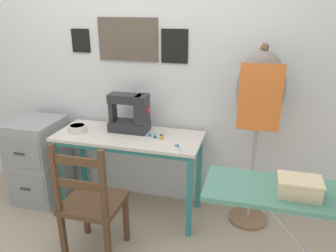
{
  "coord_description": "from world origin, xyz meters",
  "views": [
    {
      "loc": [
        0.97,
        -2.07,
        1.73
      ],
      "look_at": [
        0.35,
        0.22,
        0.84
      ],
      "focal_mm": 35.0,
      "sensor_mm": 36.0,
      "label": 1
    }
  ],
  "objects_px": {
    "storage_box": "(299,187)",
    "thread_spool_near_machine": "(150,135)",
    "thread_spool_mid_table": "(155,136)",
    "thread_spool_far_edge": "(161,137)",
    "fabric_bowl": "(78,128)",
    "filing_cabinet": "(39,160)",
    "scissors": "(179,147)",
    "dress_form": "(260,99)",
    "wooden_chair": "(91,204)",
    "ironing_board": "(332,204)",
    "sewing_machine": "(131,114)"
  },
  "relations": [
    {
      "from": "thread_spool_far_edge",
      "to": "wooden_chair",
      "type": "height_order",
      "value": "wooden_chair"
    },
    {
      "from": "wooden_chair",
      "to": "storage_box",
      "type": "xyz_separation_m",
      "value": [
        1.28,
        -0.24,
        0.48
      ]
    },
    {
      "from": "ironing_board",
      "to": "fabric_bowl",
      "type": "bearing_deg",
      "value": 157.88
    },
    {
      "from": "fabric_bowl",
      "to": "thread_spool_far_edge",
      "type": "distance_m",
      "value": 0.72
    },
    {
      "from": "thread_spool_near_machine",
      "to": "thread_spool_far_edge",
      "type": "relative_size",
      "value": 0.87
    },
    {
      "from": "scissors",
      "to": "filing_cabinet",
      "type": "distance_m",
      "value": 1.39
    },
    {
      "from": "scissors",
      "to": "dress_form",
      "type": "height_order",
      "value": "dress_form"
    },
    {
      "from": "thread_spool_mid_table",
      "to": "dress_form",
      "type": "height_order",
      "value": "dress_form"
    },
    {
      "from": "thread_spool_mid_table",
      "to": "thread_spool_far_edge",
      "type": "distance_m",
      "value": 0.05
    },
    {
      "from": "thread_spool_near_machine",
      "to": "storage_box",
      "type": "xyz_separation_m",
      "value": [
        1.04,
        -0.83,
        0.16
      ]
    },
    {
      "from": "filing_cabinet",
      "to": "scissors",
      "type": "bearing_deg",
      "value": -5.43
    },
    {
      "from": "scissors",
      "to": "dress_form",
      "type": "distance_m",
      "value": 0.7
    },
    {
      "from": "filing_cabinet",
      "to": "ironing_board",
      "type": "height_order",
      "value": "ironing_board"
    },
    {
      "from": "dress_form",
      "to": "thread_spool_near_machine",
      "type": "bearing_deg",
      "value": -172.2
    },
    {
      "from": "wooden_chair",
      "to": "filing_cabinet",
      "type": "height_order",
      "value": "wooden_chair"
    },
    {
      "from": "scissors",
      "to": "ironing_board",
      "type": "height_order",
      "value": "ironing_board"
    },
    {
      "from": "sewing_machine",
      "to": "fabric_bowl",
      "type": "bearing_deg",
      "value": -162.36
    },
    {
      "from": "thread_spool_near_machine",
      "to": "thread_spool_mid_table",
      "type": "height_order",
      "value": "same"
    },
    {
      "from": "fabric_bowl",
      "to": "thread_spool_mid_table",
      "type": "xyz_separation_m",
      "value": [
        0.67,
        0.04,
        -0.02
      ]
    },
    {
      "from": "storage_box",
      "to": "thread_spool_near_machine",
      "type": "bearing_deg",
      "value": 141.28
    },
    {
      "from": "sewing_machine",
      "to": "wooden_chair",
      "type": "distance_m",
      "value": 0.81
    },
    {
      "from": "thread_spool_mid_table",
      "to": "storage_box",
      "type": "distance_m",
      "value": 1.28
    },
    {
      "from": "ironing_board",
      "to": "wooden_chair",
      "type": "bearing_deg",
      "value": 171.69
    },
    {
      "from": "dress_form",
      "to": "ironing_board",
      "type": "xyz_separation_m",
      "value": [
        0.37,
        -0.91,
        -0.26
      ]
    },
    {
      "from": "scissors",
      "to": "dress_form",
      "type": "bearing_deg",
      "value": 25.83
    },
    {
      "from": "thread_spool_mid_table",
      "to": "dress_form",
      "type": "distance_m",
      "value": 0.85
    },
    {
      "from": "scissors",
      "to": "thread_spool_far_edge",
      "type": "bearing_deg",
      "value": 143.37
    },
    {
      "from": "scissors",
      "to": "thread_spool_near_machine",
      "type": "bearing_deg",
      "value": 150.91
    },
    {
      "from": "thread_spool_mid_table",
      "to": "thread_spool_far_edge",
      "type": "xyz_separation_m",
      "value": [
        0.05,
        -0.0,
        0.0
      ]
    },
    {
      "from": "thread_spool_far_edge",
      "to": "filing_cabinet",
      "type": "bearing_deg",
      "value": 179.96
    },
    {
      "from": "sewing_machine",
      "to": "fabric_bowl",
      "type": "height_order",
      "value": "sewing_machine"
    },
    {
      "from": "filing_cabinet",
      "to": "sewing_machine",
      "type": "bearing_deg",
      "value": 6.77
    },
    {
      "from": "fabric_bowl",
      "to": "scissors",
      "type": "xyz_separation_m",
      "value": [
        0.89,
        -0.1,
        -0.03
      ]
    },
    {
      "from": "scissors",
      "to": "storage_box",
      "type": "bearing_deg",
      "value": -41.7
    },
    {
      "from": "wooden_chair",
      "to": "dress_form",
      "type": "bearing_deg",
      "value": 33.16
    },
    {
      "from": "dress_form",
      "to": "scissors",
      "type": "bearing_deg",
      "value": -154.17
    },
    {
      "from": "thread_spool_near_machine",
      "to": "sewing_machine",
      "type": "bearing_deg",
      "value": 156.61
    },
    {
      "from": "filing_cabinet",
      "to": "fabric_bowl",
      "type": "bearing_deg",
      "value": -4.05
    },
    {
      "from": "thread_spool_far_edge",
      "to": "wooden_chair",
      "type": "bearing_deg",
      "value": -121.86
    },
    {
      "from": "filing_cabinet",
      "to": "thread_spool_near_machine",
      "type": "bearing_deg",
      "value": 1.38
    },
    {
      "from": "fabric_bowl",
      "to": "dress_form",
      "type": "relative_size",
      "value": 0.1
    },
    {
      "from": "sewing_machine",
      "to": "filing_cabinet",
      "type": "xyz_separation_m",
      "value": [
        -0.89,
        -0.11,
        -0.49
      ]
    },
    {
      "from": "thread_spool_far_edge",
      "to": "ironing_board",
      "type": "xyz_separation_m",
      "value": [
        1.1,
        -0.77,
        0.06
      ]
    },
    {
      "from": "storage_box",
      "to": "thread_spool_mid_table",
      "type": "bearing_deg",
      "value": 140.59
    },
    {
      "from": "thread_spool_mid_table",
      "to": "wooden_chair",
      "type": "relative_size",
      "value": 0.04
    },
    {
      "from": "wooden_chair",
      "to": "sewing_machine",
      "type": "bearing_deg",
      "value": 84.98
    },
    {
      "from": "fabric_bowl",
      "to": "filing_cabinet",
      "type": "relative_size",
      "value": 0.2
    },
    {
      "from": "ironing_board",
      "to": "storage_box",
      "type": "relative_size",
      "value": 6.05
    },
    {
      "from": "fabric_bowl",
      "to": "thread_spool_mid_table",
      "type": "relative_size",
      "value": 4.2
    },
    {
      "from": "filing_cabinet",
      "to": "ironing_board",
      "type": "relative_size",
      "value": 0.62
    }
  ]
}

